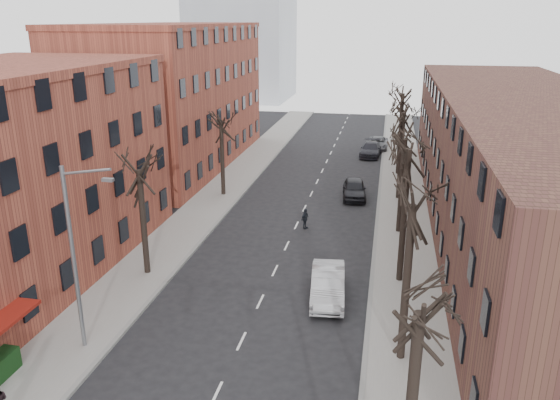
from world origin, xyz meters
The scene contains 17 objects.
sidewalk_left centered at (-8.00, 35.00, 0.07)m, with size 4.00×90.00×0.15m, color gray.
sidewalk_right centered at (8.00, 35.00, 0.07)m, with size 4.00×90.00×0.15m, color gray.
building_left_far centered at (-16.00, 44.00, 7.00)m, with size 12.00×28.00×14.00m, color brown.
building_right centered at (16.00, 30.00, 5.00)m, with size 12.00×50.00×10.00m, color #513026.
tree_right_b centered at (7.60, 12.00, 0.00)m, with size 5.20×5.20×10.80m, color black, non-canonical shape.
tree_right_c centered at (7.60, 20.00, 0.00)m, with size 5.20×5.20×11.60m, color black, non-canonical shape.
tree_right_d centered at (7.60, 28.00, 0.00)m, with size 5.20×5.20×10.00m, color black, non-canonical shape.
tree_right_e centered at (7.60, 36.00, 0.00)m, with size 5.20×5.20×10.80m, color black, non-canonical shape.
tree_right_f centered at (7.60, 44.00, 0.00)m, with size 5.20×5.20×11.60m, color black, non-canonical shape.
tree_left_a centered at (-7.60, 18.00, 0.00)m, with size 5.20×5.20×9.50m, color black, non-canonical shape.
tree_left_b centered at (-7.60, 34.00, 0.00)m, with size 5.20×5.20×9.50m, color black, non-canonical shape.
streetlight centered at (-7.03, 10.00, 5.01)m, with size 2.45×0.22×9.03m.
silver_sedan centered at (3.62, 17.14, 0.86)m, with size 1.82×5.22×1.72m, color #A2A3A8.
parked_car_near centered at (3.83, 35.66, 0.83)m, with size 1.96×4.87×1.66m, color black.
parked_car_mid centered at (4.60, 51.45, 0.77)m, with size 2.15×5.29×1.53m, color black.
parked_car_far centered at (5.30, 55.11, 0.71)m, with size 2.34×5.08×1.41m, color slate.
pedestrian_crossing centered at (0.73, 27.52, 0.78)m, with size 0.92×0.38×1.56m, color black.
Camera 1 is at (6.37, -10.25, 14.98)m, focal length 35.00 mm.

